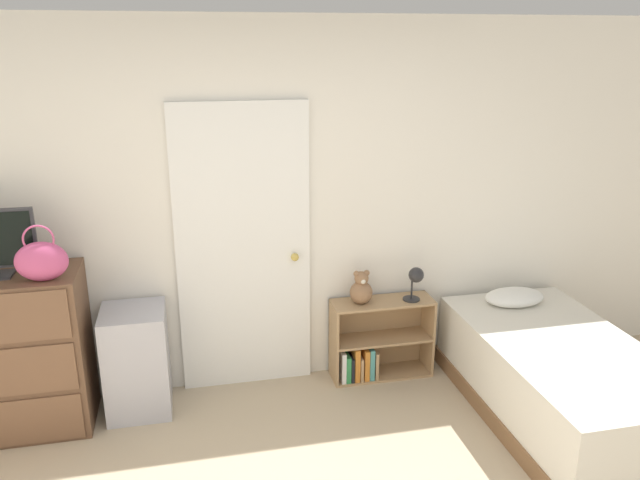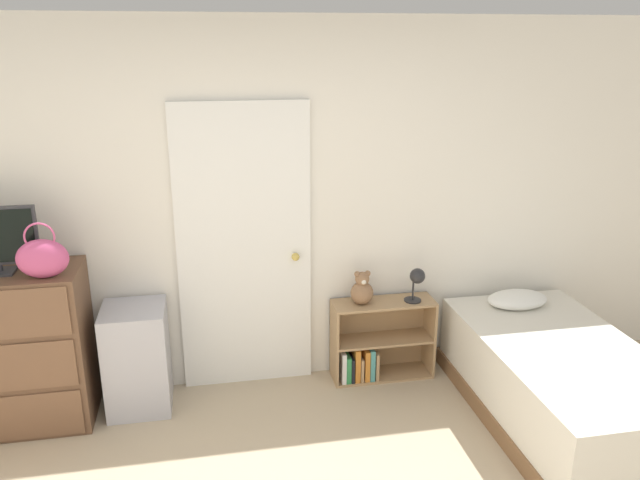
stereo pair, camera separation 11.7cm
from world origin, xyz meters
TOP-DOWN VIEW (x-y plane):
  - wall_back at (0.00, 2.08)m, footprint 10.00×0.06m
  - door_closed at (-0.20, 2.03)m, footprint 0.92×0.09m
  - dresser at (-1.68, 1.78)m, footprint 0.89×0.50m
  - handbag at (-1.41, 1.64)m, footprint 0.30×0.14m
  - storage_bin at (-0.95, 1.83)m, footprint 0.41×0.42m
  - bookshelf at (0.71, 1.91)m, footprint 0.74×0.25m
  - teddy_bear at (0.61, 1.91)m, footprint 0.16×0.16m
  - desk_lamp at (1.00, 1.87)m, footprint 0.14×0.13m
  - bed at (1.74, 1.14)m, footprint 0.99×1.80m

SIDE VIEW (x-z plane):
  - bookshelf at x=0.71m, z-range -0.05..0.54m
  - bed at x=1.74m, z-range -0.05..0.59m
  - storage_bin at x=-0.95m, z-range 0.00..0.72m
  - dresser at x=-1.68m, z-range 0.00..1.04m
  - teddy_bear at x=0.61m, z-range 0.58..0.82m
  - desk_lamp at x=1.00m, z-range 0.64..0.89m
  - door_closed at x=-0.20m, z-range 0.00..2.02m
  - handbag at x=-1.41m, z-range 0.99..1.34m
  - wall_back at x=0.00m, z-range 0.00..2.55m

